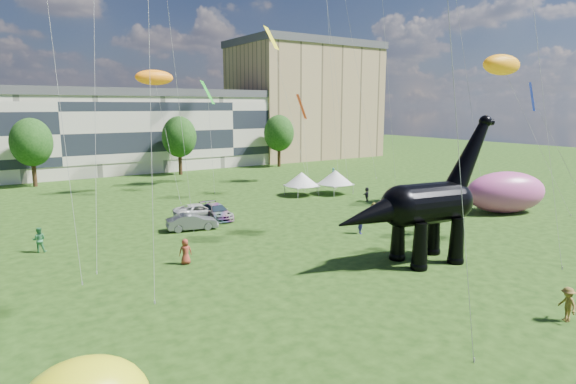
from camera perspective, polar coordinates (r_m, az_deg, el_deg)
ground at (r=27.59m, az=13.38°, el=-12.31°), size 220.00×220.00×0.00m
terrace_row at (r=80.02m, az=-25.96°, el=5.99°), size 78.00×11.00×12.00m
apartment_block at (r=101.10m, az=1.97°, el=10.50°), size 28.00×18.00×22.00m
tree_mid_left at (r=70.61m, az=-28.16°, el=5.62°), size 5.20×5.20×9.44m
tree_mid_right at (r=75.25m, az=-12.78°, el=6.78°), size 5.20×5.20×9.44m
tree_far_right at (r=83.41m, az=-1.08°, el=7.33°), size 5.20×5.20×9.44m
dinosaur_sculpture at (r=33.10m, az=15.62°, el=-1.68°), size 12.51×4.15×10.18m
car_grey at (r=41.75m, az=-11.30°, el=-3.50°), size 4.47×2.34×1.40m
car_white at (r=45.94m, az=-10.38°, el=-2.23°), size 5.30×3.21×1.37m
car_dark at (r=45.46m, az=-8.48°, el=-2.31°), size 2.12×4.81×1.37m
gazebo_near at (r=56.49m, az=1.61°, el=1.54°), size 4.08×4.08×2.77m
gazebo_far at (r=57.70m, az=5.62°, el=1.75°), size 4.32×4.32×2.87m
inflatable_pink at (r=51.92m, az=24.38°, el=-0.03°), size 9.16×7.08×4.10m
visitors at (r=38.12m, az=-2.57°, el=-4.35°), size 50.56×42.42×1.88m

